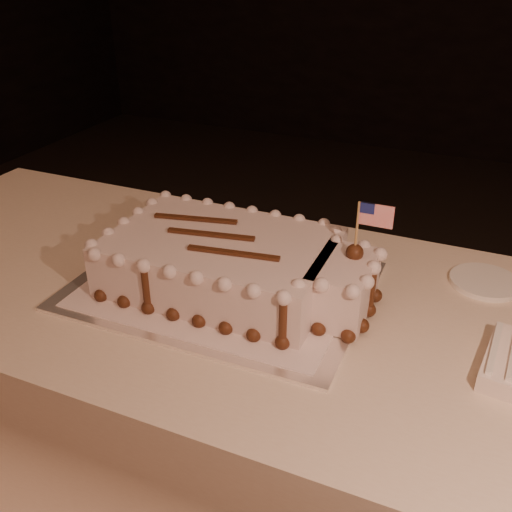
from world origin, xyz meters
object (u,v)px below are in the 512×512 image
at_px(cake_board, 222,286).
at_px(sheet_cake, 235,264).
at_px(side_plate, 485,282).
at_px(banquet_table, 323,447).

xyz_separation_m(cake_board, sheet_cake, (0.03, 0.00, 0.06)).
bearing_deg(sheet_cake, cake_board, -179.44).
bearing_deg(cake_board, side_plate, 24.33).
bearing_deg(cake_board, sheet_cake, 0.17).
height_order(cake_board, side_plate, side_plate).
distance_m(banquet_table, sheet_cake, 0.49).
distance_m(cake_board, sheet_cake, 0.07).
xyz_separation_m(banquet_table, side_plate, (0.27, 0.24, 0.38)).
relative_size(banquet_table, sheet_cake, 4.11).
height_order(sheet_cake, side_plate, sheet_cake).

